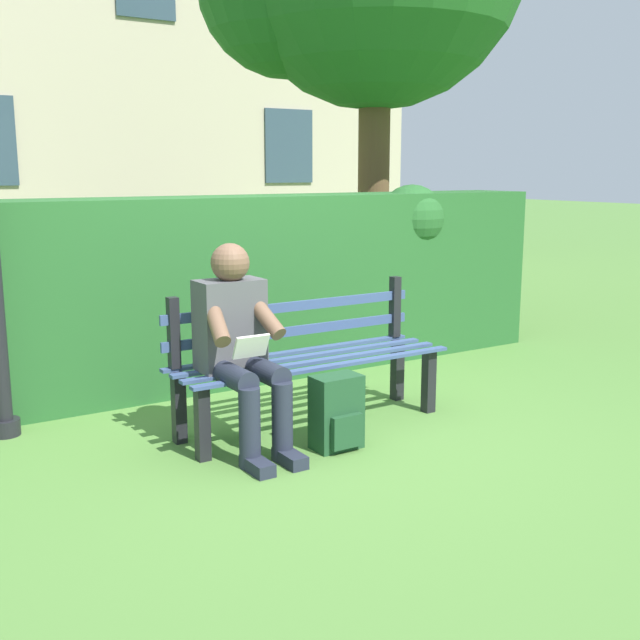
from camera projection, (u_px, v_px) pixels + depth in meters
ground at (311, 426)px, 4.82m from camera, size 60.00×60.00×0.00m
park_bench at (306, 358)px, 4.79m from camera, size 1.77×0.49×0.86m
person_seated at (240, 342)px, 4.33m from camera, size 0.44×0.73×1.17m
hedge_backdrop at (229, 286)px, 5.79m from camera, size 5.65×0.68×1.45m
building_facade at (114, 50)px, 12.58m from camera, size 9.56×3.13×7.00m
backpack at (337, 413)px, 4.40m from camera, size 0.28×0.25×0.43m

